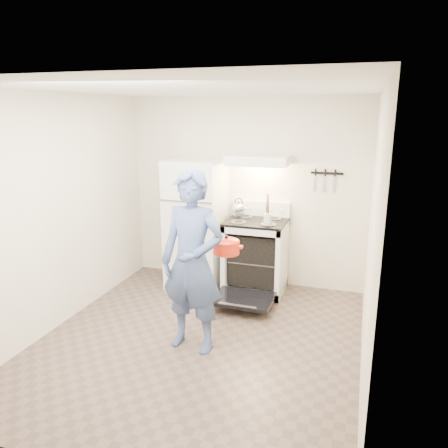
{
  "coord_description": "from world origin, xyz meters",
  "views": [
    {
      "loc": [
        1.5,
        -3.78,
        2.31
      ],
      "look_at": [
        -0.05,
        1.0,
        1.0
      ],
      "focal_mm": 35.0,
      "sensor_mm": 36.0,
      "label": 1
    }
  ],
  "objects": [
    {
      "name": "floor",
      "position": [
        0.0,
        0.0,
        0.0
      ],
      "size": [
        3.6,
        3.6,
        0.0
      ],
      "primitive_type": "plane",
      "color": "brown",
      "rests_on": "ground"
    },
    {
      "name": "back_wall",
      "position": [
        0.0,
        1.8,
        1.25
      ],
      "size": [
        3.2,
        0.02,
        2.5
      ],
      "primitive_type": "cube",
      "color": "beige",
      "rests_on": "ground"
    },
    {
      "name": "refrigerator",
      "position": [
        -0.58,
        1.45,
        0.85
      ],
      "size": [
        0.7,
        0.7,
        1.7
      ],
      "primitive_type": "cube",
      "color": "silver",
      "rests_on": "floor"
    },
    {
      "name": "stove_body",
      "position": [
        0.23,
        1.48,
        0.46
      ],
      "size": [
        0.76,
        0.65,
        0.92
      ],
      "primitive_type": "cube",
      "color": "silver",
      "rests_on": "floor"
    },
    {
      "name": "cooktop",
      "position": [
        0.23,
        1.48,
        0.94
      ],
      "size": [
        0.76,
        0.65,
        0.03
      ],
      "primitive_type": "cube",
      "color": "black",
      "rests_on": "stove_body"
    },
    {
      "name": "backsplash",
      "position": [
        0.23,
        1.76,
        1.05
      ],
      "size": [
        0.76,
        0.07,
        0.2
      ],
      "primitive_type": "cube",
      "color": "silver",
      "rests_on": "cooktop"
    },
    {
      "name": "oven_door",
      "position": [
        0.23,
        0.88,
        0.12
      ],
      "size": [
        0.7,
        0.54,
        0.04
      ],
      "primitive_type": "cube",
      "color": "black",
      "rests_on": "floor"
    },
    {
      "name": "oven_rack",
      "position": [
        0.23,
        1.48,
        0.44
      ],
      "size": [
        0.6,
        0.52,
        0.01
      ],
      "primitive_type": "cube",
      "color": "slate",
      "rests_on": "stove_body"
    },
    {
      "name": "range_hood",
      "position": [
        0.23,
        1.55,
        1.71
      ],
      "size": [
        0.76,
        0.5,
        0.12
      ],
      "primitive_type": "cube",
      "color": "silver",
      "rests_on": "back_wall"
    },
    {
      "name": "knife_strip",
      "position": [
        1.05,
        1.79,
        1.55
      ],
      "size": [
        0.4,
        0.02,
        0.03
      ],
      "primitive_type": "cube",
      "color": "black",
      "rests_on": "back_wall"
    },
    {
      "name": "pizza_stone",
      "position": [
        0.15,
        1.51,
        0.45
      ],
      "size": [
        0.33,
        0.33,
        0.02
      ],
      "primitive_type": "cylinder",
      "color": "#957455",
      "rests_on": "oven_rack"
    },
    {
      "name": "tea_kettle",
      "position": [
        -0.04,
        1.6,
        1.07
      ],
      "size": [
        0.2,
        0.17,
        0.25
      ],
      "primitive_type": null,
      "color": "#B6B6BB",
      "rests_on": "cooktop"
    },
    {
      "name": "utensil_jar",
      "position": [
        0.42,
        1.23,
        1.05
      ],
      "size": [
        0.09,
        0.09,
        0.13
      ],
      "primitive_type": "cylinder",
      "rotation": [
        0.0,
        0.0,
        -0.03
      ],
      "color": "silver",
      "rests_on": "cooktop"
    },
    {
      "name": "person",
      "position": [
        -0.01,
        -0.1,
        0.9
      ],
      "size": [
        0.69,
        0.49,
        1.79
      ],
      "primitive_type": "imported",
      "rotation": [
        0.0,
        0.0,
        -0.1
      ],
      "color": "navy",
      "rests_on": "floor"
    },
    {
      "name": "dutch_oven",
      "position": [
        0.21,
        0.26,
        0.96
      ],
      "size": [
        0.34,
        0.27,
        0.23
      ],
      "primitive_type": null,
      "color": "red",
      "rests_on": "person"
    }
  ]
}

